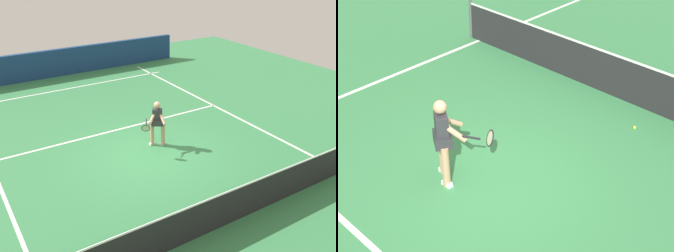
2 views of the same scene
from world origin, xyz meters
The scene contains 9 objects.
ground_plane centered at (0.00, 0.00, 0.00)m, with size 26.06×26.06×0.00m, color #38844C.
court_back_wall centered at (0.00, -9.72, 0.69)m, with size 13.76×0.24×1.38m, color navy.
baseline_marking centered at (0.00, -7.52, 0.00)m, with size 9.76×0.10×0.01m, color white.
service_line_marking centered at (0.00, -2.24, 0.00)m, with size 8.76×0.10×0.01m, color white.
sideline_left_marking centered at (-4.38, 0.00, 0.00)m, with size 0.10×18.05×0.01m, color white.
sideline_right_marking centered at (4.38, 0.00, 0.00)m, with size 0.10×18.05×0.01m, color white.
court_net centered at (0.00, 3.90, 0.49)m, with size 9.44×0.08×1.05m.
tennis_player centered at (-0.58, -0.45, 0.85)m, with size 1.08×0.78×1.55m.
tennis_ball_near centered at (0.88, 3.11, 0.03)m, with size 0.07×0.07×0.07m, color #D1E533.
Camera 1 is at (5.15, 9.31, 6.02)m, focal length 40.77 mm.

